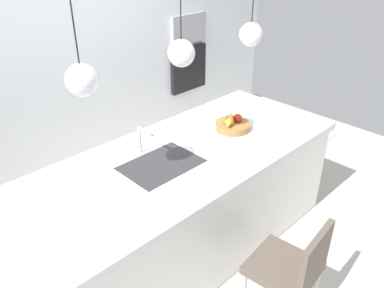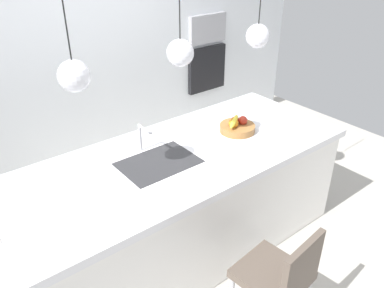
% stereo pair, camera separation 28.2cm
% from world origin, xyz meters
% --- Properties ---
extents(floor, '(6.60, 6.60, 0.00)m').
position_xyz_m(floor, '(0.00, 0.00, 0.00)').
color(floor, '#BCB7AD').
rests_on(floor, ground).
extents(back_wall, '(6.00, 0.10, 2.60)m').
position_xyz_m(back_wall, '(0.00, 1.65, 1.30)').
color(back_wall, white).
rests_on(back_wall, ground).
extents(kitchen_island, '(2.70, 1.11, 0.92)m').
position_xyz_m(kitchen_island, '(0.00, 0.00, 0.46)').
color(kitchen_island, white).
rests_on(kitchen_island, ground).
extents(sink_basin, '(0.56, 0.40, 0.02)m').
position_xyz_m(sink_basin, '(-0.21, 0.00, 0.92)').
color(sink_basin, '#2D2D30').
rests_on(sink_basin, kitchen_island).
extents(faucet, '(0.02, 0.17, 0.22)m').
position_xyz_m(faucet, '(-0.21, 0.21, 1.06)').
color(faucet, silver).
rests_on(faucet, kitchen_island).
extents(fruit_bowl, '(0.30, 0.30, 0.15)m').
position_xyz_m(fruit_bowl, '(0.59, 0.01, 0.97)').
color(fruit_bowl, '#9E6B38').
rests_on(fruit_bowl, kitchen_island).
extents(microwave, '(0.54, 0.08, 0.34)m').
position_xyz_m(microwave, '(1.59, 1.58, 1.37)').
color(microwave, '#9E9EA3').
rests_on(microwave, back_wall).
extents(oven, '(0.56, 0.08, 0.56)m').
position_xyz_m(oven, '(1.59, 1.58, 0.87)').
color(oven, black).
rests_on(oven, back_wall).
extents(chair_near, '(0.45, 0.47, 0.84)m').
position_xyz_m(chair_near, '(0.00, -1.02, 0.49)').
color(chair_near, brown).
rests_on(chair_near, ground).
extents(pendant_light_left, '(0.19, 0.19, 0.79)m').
position_xyz_m(pendant_light_left, '(-0.75, 0.00, 1.70)').
color(pendant_light_left, silver).
extents(pendant_light_center, '(0.19, 0.19, 0.79)m').
position_xyz_m(pendant_light_center, '(0.00, 0.00, 1.70)').
color(pendant_light_center, silver).
extents(pendant_light_right, '(0.19, 0.19, 0.79)m').
position_xyz_m(pendant_light_right, '(0.75, 0.00, 1.70)').
color(pendant_light_right, silver).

